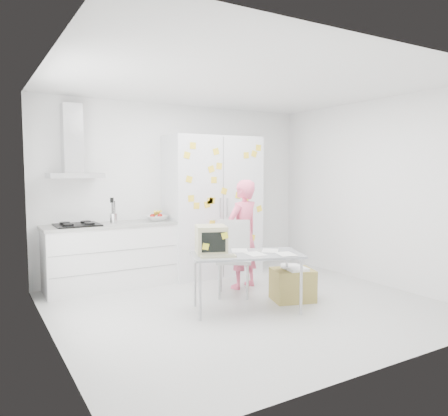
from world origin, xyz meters
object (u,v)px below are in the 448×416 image
chair (234,253)px  cardboard_box (293,284)px  person (243,234)px  desk (224,246)px

chair → cardboard_box: size_ratio=1.64×
person → chair: size_ratio=1.54×
person → chair: 0.41m
person → desk: bearing=29.6°
desk → chair: (0.47, 0.54, -0.21)m
chair → cardboard_box: 0.88m
person → cardboard_box: 1.04m
person → desk: person is taller
desk → cardboard_box: desk is taller
desk → chair: bearing=69.7°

